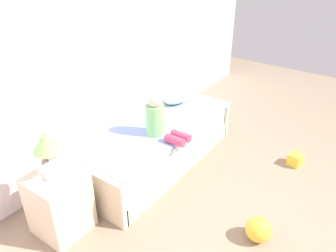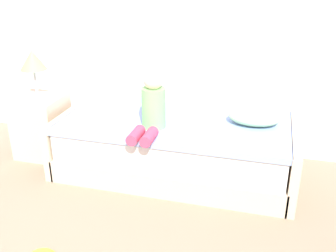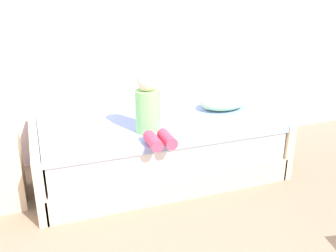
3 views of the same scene
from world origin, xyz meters
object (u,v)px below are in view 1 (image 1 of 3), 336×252
Objects in this scene: table_lamp at (47,143)px; toy_block at (295,160)px; bed at (151,142)px; nightstand at (60,203)px; toy_ball at (258,229)px; child_figure at (159,118)px; pillow at (176,97)px.

table_lamp reaches higher than toy_block.
bed is 3.52× the size of nightstand.
nightstand is 2.61× the size of toy_ball.
table_lamp is at bearing 170.12° from child_figure.
toy_block is (0.23, -1.56, -0.49)m from pillow.
child_figure is (1.21, -0.21, -0.23)m from table_lamp.
toy_block is (0.90, -1.46, -0.17)m from bed.
pillow is at bearing 21.93° from child_figure.
toy_ball is at bearing -58.81° from table_lamp.
toy_block is at bearing 3.19° from toy_ball.
table_lamp is 1.96× the size of toy_ball.
child_figure is (1.21, -0.21, 0.40)m from nightstand.
nightstand is at bearing -176.65° from pillow.
toy_block is (1.05, -1.24, -0.63)m from child_figure.
bed is at bearing 0.77° from nightstand.
nightstand is 1.29m from child_figure.
pillow is 1.66m from toy_block.
pillow is 2.03m from toy_ball.
table_lamp is 2.06m from pillow.
child_figure is at bearing -158.07° from pillow.
bed is 4.14× the size of child_figure.
nightstand is 4.16× the size of toy_block.
pillow is at bearing 3.35° from nightstand.
bed is 1.35m from nightstand.
table_lamp is 1.02× the size of pillow.
child_figure is 1.74m from toy_block.
table_lamp is at bearing 121.19° from toy_ball.
child_figure reaches higher than pillow.
bed reaches higher than toy_block.
bed is 14.62× the size of toy_block.
toy_block is at bearing -49.75° from child_figure.
table_lamp is (0.00, 0.00, 0.64)m from nightstand.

